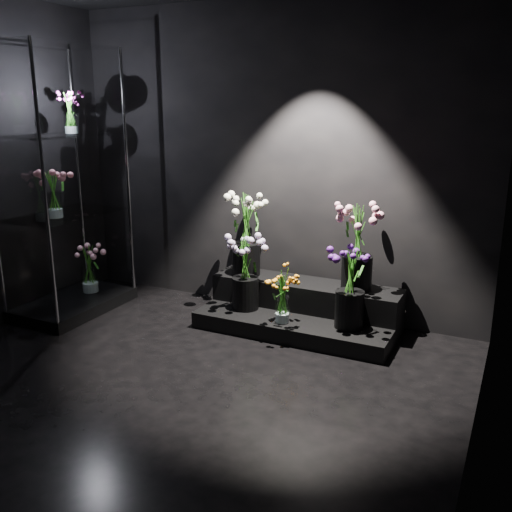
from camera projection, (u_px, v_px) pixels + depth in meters
The scene contains 13 objects.
floor at pixel (148, 400), 3.82m from camera, with size 4.00×4.00×0.00m, color black.
wall_back at pixel (271, 161), 5.19m from camera, with size 4.00×4.00×0.00m, color black.
wall_right at pixel (490, 223), 2.62m from camera, with size 4.00×4.00×0.00m, color black.
display_riser at pixel (301, 309), 5.04m from camera, with size 1.70×0.76×0.38m.
display_case at pixel (64, 185), 5.15m from camera, with size 0.66×1.09×2.41m.
bouquet_orange_bells at pixel (282, 295), 4.71m from camera, with size 0.27×0.27×0.47m.
bouquet_lilac at pixel (245, 268), 5.00m from camera, with size 0.37×0.37×0.67m.
bouquet_purple at pixel (351, 282), 4.58m from camera, with size 0.34×0.34×0.69m.
bouquet_cream_roses at pixel (246, 230), 5.18m from camera, with size 0.41×0.41×0.76m.
bouquet_pink_roses at pixel (358, 244), 4.78m from camera, with size 0.38×0.38×0.72m.
bouquet_case_pink at pixel (53, 191), 4.98m from camera, with size 0.39×0.39×0.45m.
bouquet_case_magenta at pixel (70, 113), 5.10m from camera, with size 0.23×0.23×0.36m.
bouquet_case_base_pink at pixel (89, 267), 5.57m from camera, with size 0.31×0.31×0.48m.
Camera 1 is at (2.14, -2.78, 1.95)m, focal length 40.00 mm.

